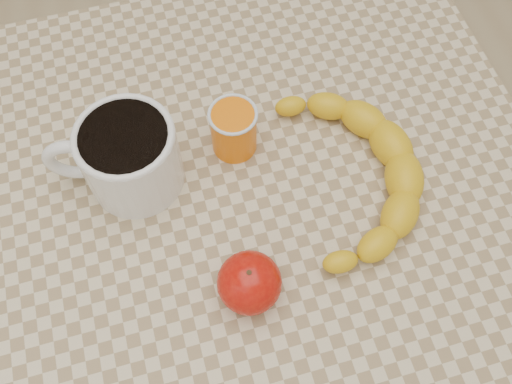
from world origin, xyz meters
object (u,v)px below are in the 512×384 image
object	(u,v)px
table	(256,226)
coffee_mug	(127,155)
apple	(249,283)
banana	(351,174)
orange_juice_glass	(234,129)

from	to	relation	value
table	coffee_mug	world-z (taller)	coffee_mug
coffee_mug	apple	world-z (taller)	coffee_mug
table	banana	size ratio (longest dim) A/B	2.25
orange_juice_glass	banana	world-z (taller)	orange_juice_glass
coffee_mug	apple	size ratio (longest dim) A/B	1.92
table	orange_juice_glass	world-z (taller)	orange_juice_glass
table	coffee_mug	xyz separation A→B (m)	(-0.15, 0.08, 0.14)
banana	coffee_mug	bearing A→B (deg)	175.07
table	coffee_mug	bearing A→B (deg)	152.84
table	orange_juice_glass	bearing A→B (deg)	93.66
coffee_mug	orange_juice_glass	distance (m)	0.14
apple	banana	xyz separation A→B (m)	(0.17, 0.11, -0.01)
apple	banana	size ratio (longest dim) A/B	0.27
coffee_mug	banana	bearing A→B (deg)	-17.66
coffee_mug	apple	xyz separation A→B (m)	(0.10, -0.19, -0.02)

